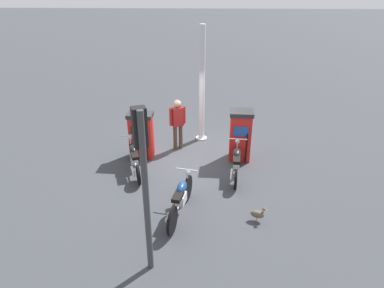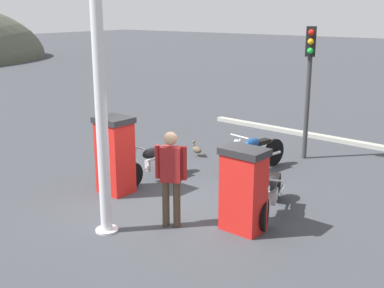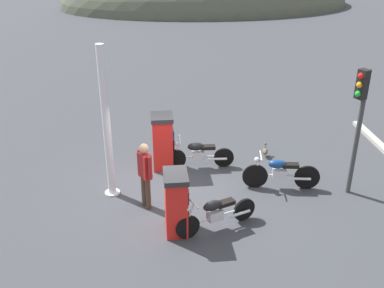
{
  "view_description": "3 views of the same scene",
  "coord_description": "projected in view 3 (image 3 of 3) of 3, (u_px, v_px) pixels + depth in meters",
  "views": [
    {
      "loc": [
        9.71,
        0.46,
        5.27
      ],
      "look_at": [
        1.47,
        0.11,
        1.25
      ],
      "focal_mm": 31.96,
      "sensor_mm": 36.0,
      "label": 1
    },
    {
      "loc": [
        -7.1,
        -5.69,
        3.8
      ],
      "look_at": [
        0.63,
        0.1,
        1.15
      ],
      "focal_mm": 46.39,
      "sensor_mm": 36.0,
      "label": 2
    },
    {
      "loc": [
        -1.08,
        -10.08,
        6.31
      ],
      "look_at": [
        0.58,
        0.43,
        1.23
      ],
      "focal_mm": 42.09,
      "sensor_mm": 36.0,
      "label": 3
    }
  ],
  "objects": [
    {
      "name": "canopy_support_pole",
      "position": [
        107.0,
        127.0,
        11.1
      ],
      "size": [
        0.4,
        0.4,
        3.97
      ],
      "color": "silver",
      "rests_on": "ground"
    },
    {
      "name": "ground_plane",
      "position": [
        173.0,
        195.0,
        11.85
      ],
      "size": [
        120.0,
        120.0,
        0.0
      ],
      "primitive_type": "plane",
      "color": "#383A3F"
    },
    {
      "name": "motorcycle_far_pump",
      "position": [
        199.0,
        154.0,
        13.03
      ],
      "size": [
        1.98,
        0.56,
        0.93
      ],
      "color": "black",
      "rests_on": "ground"
    },
    {
      "name": "fuel_pump_near",
      "position": [
        176.0,
        202.0,
        10.11
      ],
      "size": [
        0.61,
        0.81,
        1.51
      ],
      "color": "red",
      "rests_on": "ground"
    },
    {
      "name": "roadside_traffic_light",
      "position": [
        360.0,
        111.0,
        10.94
      ],
      "size": [
        0.4,
        0.3,
        3.37
      ],
      "color": "#38383A",
      "rests_on": "ground"
    },
    {
      "name": "motorcycle_near_pump",
      "position": [
        216.0,
        213.0,
        10.3
      ],
      "size": [
        1.99,
        0.85,
        0.93
      ],
      "color": "black",
      "rests_on": "ground"
    },
    {
      "name": "fuel_pump_far",
      "position": [
        163.0,
        141.0,
        12.88
      ],
      "size": [
        0.69,
        0.75,
        1.63
      ],
      "color": "red",
      "rests_on": "ground"
    },
    {
      "name": "distant_hill_main",
      "position": [
        206.0,
        5.0,
        41.57
      ],
      "size": [
        26.28,
        16.12,
        9.98
      ],
      "color": "#4C5142",
      "rests_on": "ground"
    },
    {
      "name": "wandering_duck",
      "position": [
        265.0,
        151.0,
        13.76
      ],
      "size": [
        0.25,
        0.4,
        0.41
      ],
      "color": "brown",
      "rests_on": "ground"
    },
    {
      "name": "attendant_person",
      "position": [
        145.0,
        171.0,
        10.91
      ],
      "size": [
        0.34,
        0.55,
        1.75
      ],
      "color": "#473828",
      "rests_on": "ground"
    },
    {
      "name": "motorcycle_extra",
      "position": [
        280.0,
        172.0,
        11.96
      ],
      "size": [
        2.03,
        0.7,
        0.98
      ],
      "color": "black",
      "rests_on": "ground"
    }
  ]
}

